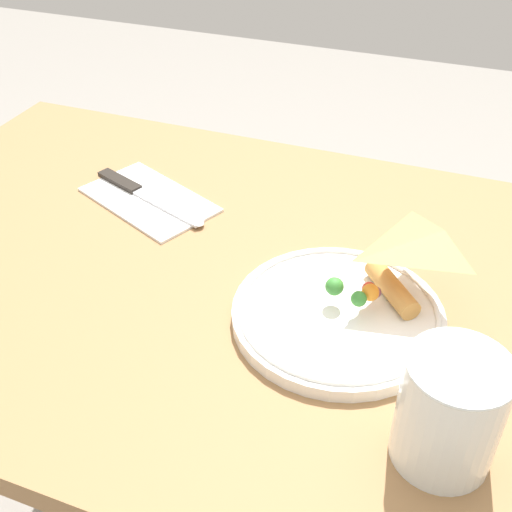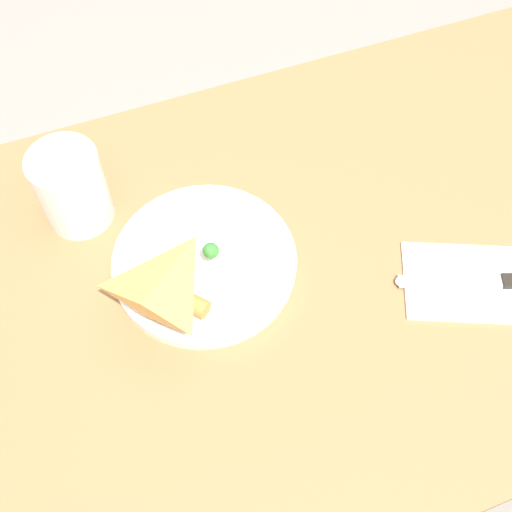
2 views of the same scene
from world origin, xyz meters
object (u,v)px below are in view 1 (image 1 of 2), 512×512
object	(u,v)px
milk_glass	(448,416)
dining_table	(228,343)
butter_knife	(143,194)
plate_pizza	(341,311)
napkin_folded	(149,200)

from	to	relation	value
milk_glass	dining_table	bearing A→B (deg)	147.54
dining_table	butter_knife	world-z (taller)	butter_knife
dining_table	plate_pizza	world-z (taller)	plate_pizza
plate_pizza	dining_table	bearing A→B (deg)	165.09
plate_pizza	butter_knife	distance (m)	0.37
milk_glass	butter_knife	world-z (taller)	milk_glass
milk_glass	napkin_folded	xyz separation A→B (m)	(-0.45, 0.29, -0.05)
plate_pizza	butter_knife	bearing A→B (deg)	155.45
dining_table	napkin_folded	world-z (taller)	napkin_folded
plate_pizza	milk_glass	xyz separation A→B (m)	(0.13, -0.14, 0.04)
plate_pizza	napkin_folded	size ratio (longest dim) A/B	1.06
milk_glass	napkin_folded	world-z (taller)	milk_glass
napkin_folded	milk_glass	bearing A→B (deg)	-32.58
dining_table	napkin_folded	size ratio (longest dim) A/B	4.70
dining_table	napkin_folded	xyz separation A→B (m)	(-0.16, 0.11, 0.13)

